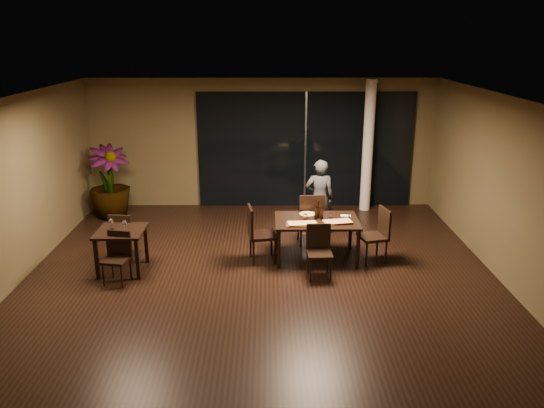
{
  "coord_description": "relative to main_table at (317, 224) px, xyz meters",
  "views": [
    {
      "loc": [
        0.11,
        -8.18,
        3.94
      ],
      "look_at": [
        0.19,
        0.8,
        1.05
      ],
      "focal_mm": 35.0,
      "sensor_mm": 36.0,
      "label": 1
    }
  ],
  "objects": [
    {
      "name": "ground",
      "position": [
        -1.0,
        -0.8,
        -0.68
      ],
      "size": [
        8.0,
        8.0,
        0.0
      ],
      "primitive_type": "plane",
      "color": "black",
      "rests_on": "ground"
    },
    {
      "name": "wall_back",
      "position": [
        -1.0,
        3.25,
        0.82
      ],
      "size": [
        8.0,
        0.1,
        3.0
      ],
      "primitive_type": "cube",
      "color": "brown",
      "rests_on": "ground"
    },
    {
      "name": "wall_front",
      "position": [
        -1.0,
        -4.85,
        0.82
      ],
      "size": [
        8.0,
        0.1,
        3.0
      ],
      "primitive_type": "cube",
      "color": "brown",
      "rests_on": "ground"
    },
    {
      "name": "wall_left",
      "position": [
        -5.05,
        -0.8,
        0.82
      ],
      "size": [
        0.1,
        8.0,
        3.0
      ],
      "primitive_type": "cube",
      "color": "brown",
      "rests_on": "ground"
    },
    {
      "name": "wall_right",
      "position": [
        3.05,
        -0.8,
        0.82
      ],
      "size": [
        0.1,
        8.0,
        3.0
      ],
      "primitive_type": "cube",
      "color": "brown",
      "rests_on": "ground"
    },
    {
      "name": "ceiling",
      "position": [
        -1.0,
        -0.8,
        2.34
      ],
      "size": [
        8.0,
        8.0,
        0.04
      ],
      "primitive_type": "cube",
      "color": "silver",
      "rests_on": "wall_back"
    },
    {
      "name": "window_panel",
      "position": [
        0.0,
        3.16,
        0.67
      ],
      "size": [
        5.0,
        0.06,
        2.7
      ],
      "primitive_type": "cube",
      "color": "black",
      "rests_on": "ground"
    },
    {
      "name": "column",
      "position": [
        1.4,
        2.85,
        0.82
      ],
      "size": [
        0.24,
        0.24,
        3.0
      ],
      "primitive_type": "cylinder",
      "color": "white",
      "rests_on": "ground"
    },
    {
      "name": "main_table",
      "position": [
        0.0,
        0.0,
        0.0
      ],
      "size": [
        1.5,
        1.0,
        0.75
      ],
      "color": "black",
      "rests_on": "ground"
    },
    {
      "name": "side_table",
      "position": [
        -3.4,
        -0.5,
        -0.05
      ],
      "size": [
        0.8,
        0.8,
        0.75
      ],
      "color": "black",
      "rests_on": "ground"
    },
    {
      "name": "chair_main_far",
      "position": [
        -0.05,
        0.64,
        -0.09
      ],
      "size": [
        0.52,
        0.52,
        1.05
      ],
      "rotation": [
        0.0,
        0.0,
        3.21
      ],
      "color": "black",
      "rests_on": "ground"
    },
    {
      "name": "chair_main_near",
      "position": [
        -0.02,
        -0.71,
        -0.18
      ],
      "size": [
        0.43,
        0.43,
        0.89
      ],
      "rotation": [
        0.0,
        0.0,
        0.04
      ],
      "color": "black",
      "rests_on": "ground"
    },
    {
      "name": "chair_main_left",
      "position": [
        -1.07,
        -0.11,
        -0.1
      ],
      "size": [
        0.55,
        0.55,
        1.04
      ],
      "rotation": [
        0.0,
        0.0,
        1.73
      ],
      "color": "black",
      "rests_on": "ground"
    },
    {
      "name": "chair_main_right",
      "position": [
        1.09,
        -0.12,
        -0.12
      ],
      "size": [
        0.55,
        0.55,
        0.99
      ],
      "rotation": [
        0.0,
        0.0,
        -1.34
      ],
      "color": "black",
      "rests_on": "ground"
    },
    {
      "name": "chair_side_far",
      "position": [
        -3.51,
        0.01,
        -0.18
      ],
      "size": [
        0.45,
        0.45,
        0.88
      ],
      "rotation": [
        0.0,
        0.0,
        3.04
      ],
      "color": "black",
      "rests_on": "ground"
    },
    {
      "name": "chair_side_near",
      "position": [
        -3.36,
        -0.9,
        -0.2
      ],
      "size": [
        0.47,
        0.47,
        0.86
      ],
      "rotation": [
        0.0,
        0.0,
        -0.2
      ],
      "color": "black",
      "rests_on": "ground"
    },
    {
      "name": "diner",
      "position": [
        0.16,
        1.21,
        0.11
      ],
      "size": [
        0.53,
        0.36,
        1.58
      ],
      "primitive_type": "imported",
      "rotation": [
        0.0,
        0.0,
        3.14
      ],
      "color": "#303235",
      "rests_on": "ground"
    },
    {
      "name": "potted_plant",
      "position": [
        -4.4,
        2.38,
        0.13
      ],
      "size": [
        1.22,
        1.22,
        1.61
      ],
      "primitive_type": "imported",
      "rotation": [
        0.0,
        0.0,
        0.62
      ],
      "color": "#1B4617",
      "rests_on": "ground"
    },
    {
      "name": "pizza_board_left",
      "position": [
        -0.28,
        -0.27,
        0.08
      ],
      "size": [
        0.56,
        0.28,
        0.01
      ],
      "primitive_type": "cube",
      "rotation": [
        0.0,
        0.0,
        0.0
      ],
      "color": "#472516",
      "rests_on": "main_table"
    },
    {
      "name": "pizza_board_right",
      "position": [
        0.35,
        -0.18,
        0.08
      ],
      "size": [
        0.55,
        0.39,
        0.01
      ],
      "primitive_type": "cube",
      "rotation": [
        0.0,
        0.0,
        0.31
      ],
      "color": "#3F2314",
      "rests_on": "main_table"
    },
    {
      "name": "oblong_pizza_left",
      "position": [
        -0.28,
        -0.27,
        0.1
      ],
      "size": [
        0.49,
        0.25,
        0.02
      ],
      "primitive_type": null,
      "rotation": [
        0.0,
        0.0,
        0.07
      ],
      "color": "maroon",
      "rests_on": "pizza_board_left"
    },
    {
      "name": "oblong_pizza_right",
      "position": [
        0.35,
        -0.18,
        0.1
      ],
      "size": [
        0.51,
        0.32,
        0.02
      ],
      "primitive_type": null,
      "rotation": [
        0.0,
        0.0,
        0.2
      ],
      "color": "maroon",
      "rests_on": "pizza_board_right"
    },
    {
      "name": "round_pizza",
      "position": [
        -0.15,
        0.28,
        0.08
      ],
      "size": [
        0.29,
        0.29,
        0.01
      ],
      "primitive_type": "cylinder",
      "color": "#A83612",
      "rests_on": "main_table"
    },
    {
      "name": "bottle_a",
      "position": [
        -0.01,
        0.04,
        0.21
      ],
      "size": [
        0.06,
        0.06,
        0.27
      ],
      "primitive_type": null,
      "color": "black",
      "rests_on": "main_table"
    },
    {
      "name": "bottle_b",
      "position": [
        0.09,
        0.01,
        0.2
      ],
      "size": [
        0.06,
        0.06,
        0.25
      ],
      "primitive_type": null,
      "color": "black",
      "rests_on": "main_table"
    },
    {
      "name": "bottle_c",
      "position": [
        0.03,
        0.09,
        0.23
      ],
      "size": [
        0.07,
        0.07,
        0.32
      ],
      "primitive_type": null,
      "color": "black",
      "rests_on": "main_table"
    },
    {
      "name": "tumbler_left",
      "position": [
        -0.21,
        0.04,
        0.12
      ],
      "size": [
        0.08,
        0.08,
        0.09
      ],
      "primitive_type": "cylinder",
      "color": "white",
      "rests_on": "main_table"
    },
    {
      "name": "tumbler_right",
      "position": [
        0.26,
        0.1,
        0.12
      ],
      "size": [
        0.07,
        0.07,
        0.09
      ],
      "primitive_type": "cylinder",
      "color": "white",
      "rests_on": "main_table"
    },
    {
      "name": "napkin_near",
      "position": [
        0.52,
        -0.14,
        0.08
      ],
      "size": [
        0.2,
        0.15,
        0.01
      ],
      "primitive_type": "cube",
      "rotation": [
        0.0,
        0.0,
        -0.33
      ],
      "color": "white",
      "rests_on": "main_table"
    },
    {
      "name": "napkin_far",
      "position": [
        0.55,
        0.18,
        0.08
      ],
      "size": [
        0.19,
        0.11,
        0.01
      ],
      "primitive_type": "cube",
      "rotation": [
        0.0,
        0.0,
        -0.07
      ],
      "color": "white",
      "rests_on": "main_table"
    },
    {
      "name": "wine_glass_a",
      "position": [
        -3.56,
        -0.46,
        0.16
      ],
      "size": [
        0.08,
        0.08,
        0.18
      ],
      "primitive_type": null,
      "color": "white",
      "rests_on": "side_table"
    },
    {
      "name": "wine_glass_b",
      "position": [
        -3.3,
        -0.58,
        0.17
      ],
      "size": [
        0.09,
        0.09,
        0.19
      ],
      "primitive_type": null,
      "color": "white",
      "rests_on": "side_table"
    },
    {
      "name": "side_napkin",
      "position": [
        -3.38,
        -0.65,
        0.08
      ],
      "size": [
        0.19,
        0.12,
        0.01
      ],
      "primitive_type": "cube",
      "rotation": [
        0.0,
        0.0,
        -0.08
      ],
      "color": "white",
      "rests_on": "side_table"
    }
  ]
}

